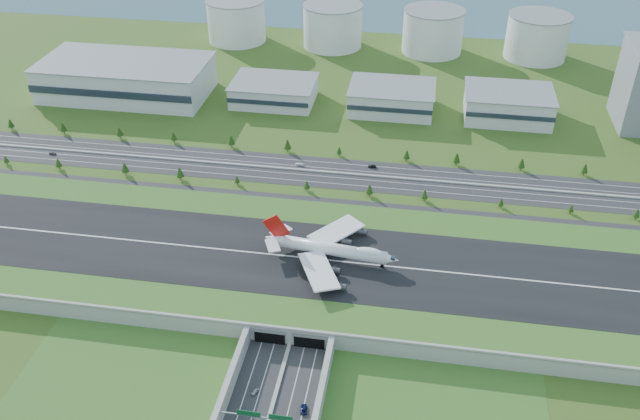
% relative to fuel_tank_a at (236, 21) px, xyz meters
% --- Properties ---
extents(ground, '(1200.00, 1200.00, 0.00)m').
position_rel_fuel_tank_a_xyz_m(ground, '(120.00, -310.00, -17.50)').
color(ground, '#324C17').
rests_on(ground, ground).
extents(airfield_deck, '(520.00, 100.00, 9.20)m').
position_rel_fuel_tank_a_xyz_m(airfield_deck, '(120.00, -310.09, -13.38)').
color(airfield_deck, '#969691').
rests_on(airfield_deck, ground).
extents(sign_gantry_near, '(38.70, 0.70, 9.80)m').
position_rel_fuel_tank_a_xyz_m(sign_gantry_near, '(120.00, -405.04, -10.55)').
color(sign_gantry_near, gray).
rests_on(sign_gantry_near, ground).
extents(north_expressway, '(560.00, 36.00, 0.12)m').
position_rel_fuel_tank_a_xyz_m(north_expressway, '(120.00, -215.00, -17.44)').
color(north_expressway, '#28282B').
rests_on(north_expressway, ground).
extents(tree_row, '(500.11, 48.62, 8.44)m').
position_rel_fuel_tank_a_xyz_m(tree_row, '(134.09, -211.12, -12.78)').
color(tree_row, '#3D2819').
rests_on(tree_row, ground).
extents(hangar_west, '(120.00, 60.00, 25.00)m').
position_rel_fuel_tank_a_xyz_m(hangar_west, '(-50.00, -125.00, -5.00)').
color(hangar_west, silver).
rests_on(hangar_west, ground).
extents(hangar_mid_a, '(58.00, 42.00, 15.00)m').
position_rel_fuel_tank_a_xyz_m(hangar_mid_a, '(60.00, -120.00, -10.00)').
color(hangar_mid_a, silver).
rests_on(hangar_mid_a, ground).
extents(hangar_mid_b, '(58.00, 42.00, 17.00)m').
position_rel_fuel_tank_a_xyz_m(hangar_mid_b, '(145.00, -120.00, -9.00)').
color(hangar_mid_b, silver).
rests_on(hangar_mid_b, ground).
extents(hangar_mid_c, '(58.00, 42.00, 19.00)m').
position_rel_fuel_tank_a_xyz_m(hangar_mid_c, '(225.00, -120.00, -8.00)').
color(hangar_mid_c, silver).
rests_on(hangar_mid_c, ground).
extents(fuel_tank_a, '(50.00, 50.00, 35.00)m').
position_rel_fuel_tank_a_xyz_m(fuel_tank_a, '(0.00, 0.00, 0.00)').
color(fuel_tank_a, silver).
rests_on(fuel_tank_a, ground).
extents(fuel_tank_b, '(50.00, 50.00, 35.00)m').
position_rel_fuel_tank_a_xyz_m(fuel_tank_b, '(85.00, 0.00, 0.00)').
color(fuel_tank_b, silver).
rests_on(fuel_tank_b, ground).
extents(fuel_tank_c, '(50.00, 50.00, 35.00)m').
position_rel_fuel_tank_a_xyz_m(fuel_tank_c, '(170.00, 0.00, 0.00)').
color(fuel_tank_c, silver).
rests_on(fuel_tank_c, ground).
extents(fuel_tank_d, '(50.00, 50.00, 35.00)m').
position_rel_fuel_tank_a_xyz_m(fuel_tank_d, '(255.00, 0.00, 0.00)').
color(fuel_tank_d, silver).
rests_on(fuel_tank_d, ground).
extents(boeing_747, '(66.67, 62.71, 20.63)m').
position_rel_fuel_tank_a_xyz_m(boeing_747, '(129.85, -308.42, -3.64)').
color(boeing_747, white).
rests_on(boeing_747, airfield_deck).
extents(car_0, '(3.24, 4.47, 1.41)m').
position_rel_fuel_tank_a_xyz_m(car_0, '(111.84, -388.03, -16.67)').
color(car_0, '#A7A8AC').
rests_on(car_0, ground).
extents(car_2, '(3.18, 5.53, 1.45)m').
position_rel_fuel_tank_a_xyz_m(car_2, '(132.35, -393.52, -16.65)').
color(car_2, '#0C163F').
rests_on(car_2, ground).
extents(car_4, '(4.88, 2.44, 1.60)m').
position_rel_fuel_tank_a_xyz_m(car_4, '(-60.71, -221.06, -16.58)').
color(car_4, '#5C5B60').
rests_on(car_4, ground).
extents(car_5, '(5.06, 1.83, 1.66)m').
position_rel_fuel_tank_a_xyz_m(car_5, '(139.96, -204.69, -16.55)').
color(car_5, black).
rests_on(car_5, ground).
extents(car_7, '(5.78, 3.51, 1.57)m').
position_rel_fuel_tank_a_xyz_m(car_7, '(95.73, -209.24, -16.60)').
color(car_7, white).
rests_on(car_7, ground).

